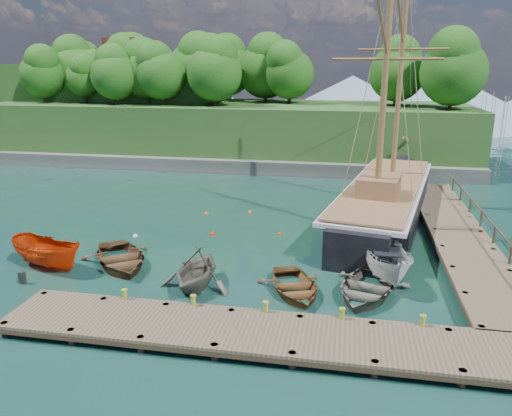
# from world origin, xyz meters

# --- Properties ---
(ground) EXTENTS (160.00, 160.00, 0.00)m
(ground) POSITION_xyz_m (0.00, 0.00, 0.00)
(ground) COLOR #193E2D
(ground) RESTS_ON ground
(dock_near) EXTENTS (20.00, 3.20, 1.10)m
(dock_near) POSITION_xyz_m (2.00, -6.50, 0.43)
(dock_near) COLOR brown
(dock_near) RESTS_ON ground
(dock_east) EXTENTS (3.20, 24.00, 1.10)m
(dock_east) POSITION_xyz_m (11.50, 7.00, 0.43)
(dock_east) COLOR brown
(dock_east) RESTS_ON ground
(bollard_0) EXTENTS (0.26, 0.26, 0.45)m
(bollard_0) POSITION_xyz_m (-4.00, -5.10, 0.00)
(bollard_0) COLOR olive
(bollard_0) RESTS_ON ground
(bollard_1) EXTENTS (0.26, 0.26, 0.45)m
(bollard_1) POSITION_xyz_m (-1.00, -5.10, 0.00)
(bollard_1) COLOR olive
(bollard_1) RESTS_ON ground
(bollard_2) EXTENTS (0.26, 0.26, 0.45)m
(bollard_2) POSITION_xyz_m (2.00, -5.10, 0.00)
(bollard_2) COLOR olive
(bollard_2) RESTS_ON ground
(bollard_3) EXTENTS (0.26, 0.26, 0.45)m
(bollard_3) POSITION_xyz_m (5.00, -5.10, 0.00)
(bollard_3) COLOR olive
(bollard_3) RESTS_ON ground
(bollard_4) EXTENTS (0.26, 0.26, 0.45)m
(bollard_4) POSITION_xyz_m (8.00, -5.10, 0.00)
(bollard_4) COLOR olive
(bollard_4) RESTS_ON ground
(rowboat_0) EXTENTS (5.85, 6.16, 1.04)m
(rowboat_0) POSITION_xyz_m (-6.45, -0.42, 0.00)
(rowboat_0) COLOR #523720
(rowboat_0) RESTS_ON ground
(rowboat_1) EXTENTS (3.69, 4.19, 2.08)m
(rowboat_1) POSITION_xyz_m (-1.77, -2.18, 0.00)
(rowboat_1) COLOR #5C564A
(rowboat_1) RESTS_ON ground
(rowboat_2) EXTENTS (4.30, 5.01, 0.87)m
(rowboat_2) POSITION_xyz_m (2.81, -1.94, 0.00)
(rowboat_2) COLOR brown
(rowboat_2) RESTS_ON ground
(rowboat_3) EXTENTS (4.66, 5.64, 1.01)m
(rowboat_3) POSITION_xyz_m (6.02, -1.56, 0.00)
(rowboat_3) COLOR #5F584E
(rowboat_3) RESTS_ON ground
(motorboat_orange) EXTENTS (4.95, 3.18, 1.79)m
(motorboat_orange) POSITION_xyz_m (-9.96, -1.37, 0.00)
(motorboat_orange) COLOR red
(motorboat_orange) RESTS_ON ground
(cabin_boat_white) EXTENTS (2.82, 5.51, 2.03)m
(cabin_boat_white) POSITION_xyz_m (7.00, 0.53, 0.00)
(cabin_boat_white) COLOR silver
(cabin_boat_white) RESTS_ON ground
(schooner) EXTENTS (8.25, 25.89, 18.88)m
(schooner) POSITION_xyz_m (7.41, 10.26, 1.05)
(schooner) COLOR black
(schooner) RESTS_ON ground
(mooring_buoy_0) EXTENTS (0.31, 0.31, 0.31)m
(mooring_buoy_0) POSITION_xyz_m (-7.57, 3.94, 0.00)
(mooring_buoy_0) COLOR silver
(mooring_buoy_0) RESTS_ON ground
(mooring_buoy_1) EXTENTS (0.33, 0.33, 0.33)m
(mooring_buoy_1) POSITION_xyz_m (-3.03, 5.15, 0.00)
(mooring_buoy_1) COLOR red
(mooring_buoy_1) RESTS_ON ground
(mooring_buoy_2) EXTENTS (0.28, 0.28, 0.28)m
(mooring_buoy_2) POSITION_xyz_m (1.01, 5.91, 0.00)
(mooring_buoy_2) COLOR red
(mooring_buoy_2) RESTS_ON ground
(mooring_buoy_3) EXTENTS (0.30, 0.30, 0.30)m
(mooring_buoy_3) POSITION_xyz_m (4.15, 6.36, 0.00)
(mooring_buoy_3) COLOR silver
(mooring_buoy_3) RESTS_ON ground
(mooring_buoy_4) EXTENTS (0.30, 0.30, 0.30)m
(mooring_buoy_4) POSITION_xyz_m (-4.63, 9.25, 0.00)
(mooring_buoy_4) COLOR orange
(mooring_buoy_4) RESTS_ON ground
(mooring_buoy_5) EXTENTS (0.29, 0.29, 0.29)m
(mooring_buoy_5) POSITION_xyz_m (-1.71, 10.21, 0.00)
(mooring_buoy_5) COLOR #D6540B
(mooring_buoy_5) RESTS_ON ground
(headland) EXTENTS (51.00, 19.31, 12.90)m
(headland) POSITION_xyz_m (-12.88, 31.36, 5.54)
(headland) COLOR #474744
(headland) RESTS_ON ground
(distant_ridge) EXTENTS (117.00, 40.00, 10.00)m
(distant_ridge) POSITION_xyz_m (4.30, 70.00, 4.35)
(distant_ridge) COLOR #728CA5
(distant_ridge) RESTS_ON ground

